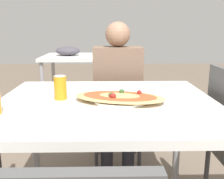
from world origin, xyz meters
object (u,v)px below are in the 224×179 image
soda_can (59,88)px  pizza_main (119,98)px  person_seated (117,85)px  chair_far_seated (116,103)px  dining_table (106,114)px

soda_can → pizza_main: bearing=-10.0°
soda_can → person_seated: bearing=64.0°
person_seated → pizza_main: person_seated is taller
pizza_main → chair_far_seated: bearing=88.5°
dining_table → person_seated: bearing=82.9°
chair_far_seated → soda_can: bearing=67.5°
chair_far_seated → pizza_main: bearing=88.5°
chair_far_seated → person_seated: 0.22m
dining_table → chair_far_seated: chair_far_seated is taller
person_seated → soda_can: bearing=64.0°
person_seated → soda_can: person_seated is taller
pizza_main → dining_table: bearing=163.1°
dining_table → pizza_main: 0.12m
dining_table → soda_can: size_ratio=9.03×
chair_far_seated → soda_can: size_ratio=7.34×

